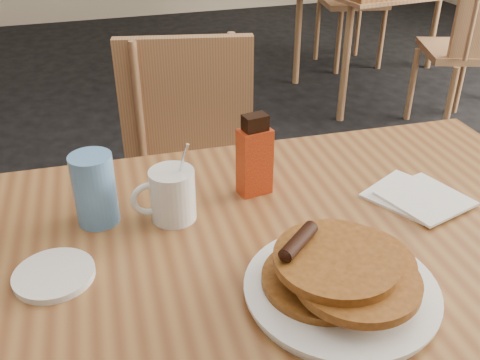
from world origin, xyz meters
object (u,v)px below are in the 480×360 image
Objects in this scene: main_table at (288,265)px; syrup_bottle at (255,158)px; pancake_plate at (341,279)px; blue_tumbler at (95,189)px; coffee_mug at (171,194)px; chair_neighbor_near at (480,36)px; chair_main_far at (196,163)px.

syrup_bottle reaches higher than main_table.
blue_tumbler is at bearing 136.11° from pancake_plate.
coffee_mug is (-0.18, 0.16, 0.09)m from main_table.
pancake_plate is 0.34m from syrup_bottle.
chair_neighbor_near is (1.78, 1.60, -0.14)m from main_table.
chair_main_far is 0.96× the size of chair_neighbor_near.
coffee_mug is at bearing -14.65° from blue_tumbler.
chair_main_far is at bearing 89.67° from main_table.
blue_tumbler is (-0.32, -0.53, 0.27)m from chair_main_far.
pancake_plate is at bearing -43.89° from blue_tumbler.
main_table is 2.40m from chair_neighbor_near.
pancake_plate is 2.20× the size of blue_tumbler.
main_table is 1.48× the size of chair_main_far.
chair_neighbor_near is 6.74× the size of blue_tumbler.
main_table is at bearing 102.46° from pancake_plate.
chair_main_far is (0.00, 0.73, -0.16)m from main_table.
coffee_mug reaches higher than pancake_plate.
syrup_bottle is 1.24× the size of blue_tumbler.
chair_neighbor_near reaches higher than blue_tumbler.
coffee_mug reaches higher than main_table.
syrup_bottle is (0.18, 0.04, 0.03)m from coffee_mug.
main_table is 9.65× the size of blue_tumbler.
blue_tumbler reaches higher than pancake_plate.
pancake_plate is at bearing -77.54° from main_table.
blue_tumbler is at bearing 172.66° from syrup_bottle.
chair_main_far is at bearing -133.29° from chair_neighbor_near.
coffee_mug is 1.16× the size of blue_tumbler.
pancake_plate is at bearing -76.80° from coffee_mug.
main_table is at bearing -31.73° from blue_tumbler.
syrup_bottle is at bearing 88.45° from main_table.
chair_main_far is 0.90m from pancake_plate.
chair_main_far is 5.63× the size of coffee_mug.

